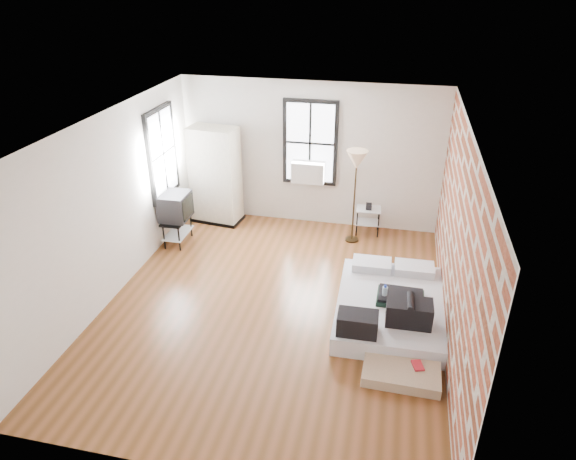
% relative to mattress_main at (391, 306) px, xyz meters
% --- Properties ---
extents(ground, '(6.00, 6.00, 0.00)m').
position_rel_mattress_main_xyz_m(ground, '(-1.74, -0.10, -0.19)').
color(ground, '#5A3517').
rests_on(ground, ground).
extents(room_shell, '(5.02, 6.02, 2.80)m').
position_rel_mattress_main_xyz_m(room_shell, '(-1.51, 0.26, 1.55)').
color(room_shell, silver).
rests_on(room_shell, ground).
extents(mattress_main, '(1.61, 2.16, 0.68)m').
position_rel_mattress_main_xyz_m(mattress_main, '(0.00, 0.00, 0.00)').
color(mattress_main, white).
rests_on(mattress_main, ground).
extents(mattress_bare, '(0.99, 1.84, 0.39)m').
position_rel_mattress_main_xyz_m(mattress_bare, '(0.19, -0.48, -0.07)').
color(mattress_bare, '#CBB492').
rests_on(mattress_bare, ground).
extents(wardrobe, '(1.03, 0.67, 1.92)m').
position_rel_mattress_main_xyz_m(wardrobe, '(-3.56, 2.55, 0.77)').
color(wardrobe, black).
rests_on(wardrobe, ground).
extents(side_table, '(0.48, 0.40, 0.61)m').
position_rel_mattress_main_xyz_m(side_table, '(-0.55, 2.62, 0.22)').
color(side_table, black).
rests_on(side_table, ground).
extents(floor_lamp, '(0.38, 0.38, 1.77)m').
position_rel_mattress_main_xyz_m(floor_lamp, '(-0.80, 2.25, 1.33)').
color(floor_lamp, '#322410').
rests_on(floor_lamp, ground).
extents(tv_stand, '(0.50, 0.71, 0.99)m').
position_rel_mattress_main_xyz_m(tv_stand, '(-3.96, 1.47, 0.52)').
color(tv_stand, black).
rests_on(tv_stand, ground).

